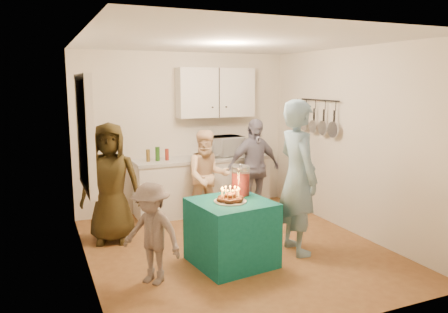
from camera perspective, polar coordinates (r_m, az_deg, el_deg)
name	(u,v)px	position (r m, az deg, el deg)	size (l,w,h in m)	color
floor	(235,248)	(5.77, 1.41, -11.88)	(4.00, 4.00, 0.00)	brown
ceiling	(236,41)	(5.39, 1.53, 14.79)	(4.00, 4.00, 0.00)	white
back_wall	(184,132)	(7.27, -5.18, 3.17)	(3.60, 3.60, 0.00)	silver
left_wall	(84,159)	(4.95, -17.77, -0.31)	(4.00, 4.00, 0.00)	silver
right_wall	(351,141)	(6.39, 16.29, 1.92)	(4.00, 4.00, 0.00)	silver
window_night	(83,133)	(5.22, -17.92, 2.94)	(0.04, 1.00, 1.20)	black
counter	(203,186)	(7.21, -2.82, -3.88)	(2.20, 0.58, 0.86)	white
countertop	(202,159)	(7.12, -2.85, -0.32)	(2.24, 0.62, 0.05)	beige
upper_cabinet	(216,93)	(7.26, -1.10, 8.34)	(1.30, 0.30, 0.80)	white
pot_rack	(318,117)	(6.86, 12.15, 5.12)	(0.12, 1.00, 0.60)	black
microwave	(224,146)	(7.23, -0.02, 1.37)	(0.59, 0.40, 0.33)	white
party_table	(231,232)	(5.20, 0.97, -9.87)	(0.85, 0.85, 0.76)	#0E5E58
donut_cake	(230,194)	(5.02, 0.82, -4.96)	(0.38, 0.38, 0.18)	#381C0C
punch_jar	(240,181)	(5.31, 2.17, -3.28)	(0.22, 0.22, 0.34)	red
man_birthday	(298,177)	(5.48, 9.61, -2.69)	(0.70, 0.46, 1.92)	#7B9FB4
woman_back_left	(111,183)	(5.98, -14.60, -3.36)	(0.79, 0.51, 1.61)	#534217
woman_back_center	(208,177)	(6.59, -2.14, -2.67)	(0.69, 0.54, 1.42)	#F6AF80
woman_back_right	(254,168)	(6.93, 3.91, -1.48)	(0.91, 0.38, 1.56)	#181035
child_near_left	(152,234)	(4.72, -9.42, -9.90)	(0.71, 0.41, 1.10)	#5D4F4B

